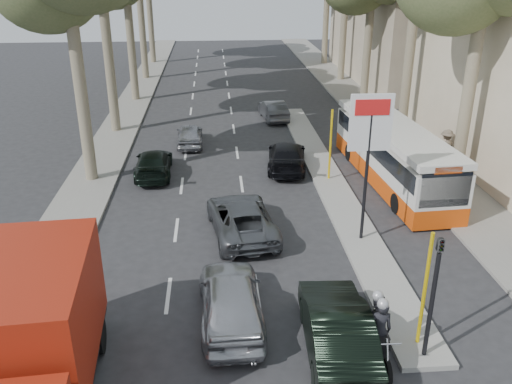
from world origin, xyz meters
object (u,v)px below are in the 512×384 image
Objects in this scene: dark_hatchback at (337,328)px; red_truck at (33,341)px; city_bus at (393,152)px; motorcycle at (377,328)px; silver_hatchback at (231,299)px.

dark_hatchback is 0.70× the size of red_truck.
city_bus is 4.62× the size of motorcycle.
silver_hatchback is at bearing -26.20° from dark_hatchback.
red_truck is 18.07m from city_bus.
silver_hatchback is 1.94× the size of motorcycle.
silver_hatchback is 3.14m from dark_hatchback.
motorcycle is at bearing 3.05° from red_truck.
city_bus reaches higher than dark_hatchback.
dark_hatchback is at bearing 149.48° from silver_hatchback.
city_bus is 12.74m from motorcycle.
motorcycle reaches higher than dark_hatchback.
red_truck is at bearing 30.13° from silver_hatchback.
silver_hatchback is 0.97× the size of dark_hatchback.
red_truck reaches higher than silver_hatchback.
red_truck reaches higher than motorcycle.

